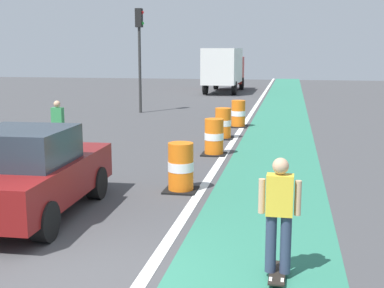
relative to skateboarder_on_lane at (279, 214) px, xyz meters
The scene contains 12 objects.
ground_plane 2.89m from the skateboarder_on_lane, 169.90° to the right, with size 100.00×100.00×0.00m, color #424244.
bike_lane_strip 11.56m from the skateboarder_on_lane, 91.51° to the left, with size 2.50×80.00×0.01m, color #2D755B.
lane_divider_stripe 11.69m from the skateboarder_on_lane, 98.90° to the left, with size 0.20×80.00×0.01m, color silver.
skateboarder_on_lane is the anchor object (origin of this frame).
parked_sedan_nearest 5.01m from the skateboarder_on_lane, 158.05° to the left, with size 2.02×4.16×1.70m.
traffic_barrel_front 4.72m from the skateboarder_on_lane, 118.45° to the left, with size 0.73×0.73×1.09m.
traffic_barrel_mid 8.59m from the skateboarder_on_lane, 104.24° to the left, with size 0.73×0.73×1.09m.
traffic_barrel_back 11.48m from the skateboarder_on_lane, 101.16° to the left, with size 0.73×0.73×1.09m.
traffic_barrel_far 14.35m from the skateboarder_on_lane, 97.93° to the left, with size 0.73×0.73×1.09m.
delivery_truck_down_block 32.25m from the skateboarder_on_lane, 98.61° to the left, with size 2.40×7.62×3.23m.
traffic_light_corner 19.81m from the skateboarder_on_lane, 111.80° to the left, with size 0.41×0.32×5.10m.
pedestrian_crossing 10.23m from the skateboarder_on_lane, 131.51° to the left, with size 0.34×0.20×1.61m.
Camera 1 is at (2.80, -6.37, 3.09)m, focal length 48.68 mm.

